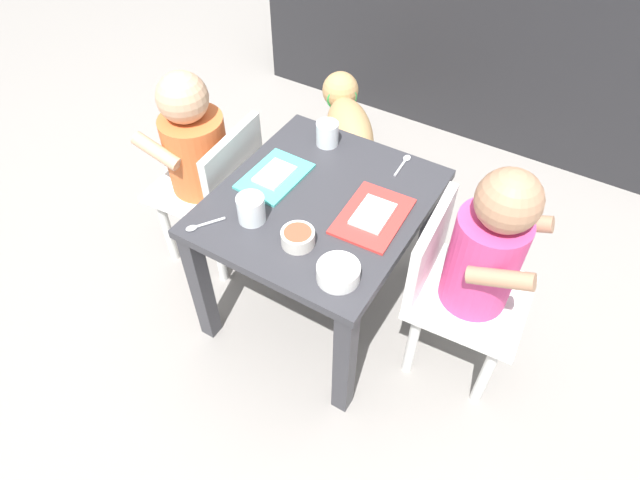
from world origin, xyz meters
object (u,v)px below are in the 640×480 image
food_tray_right (373,216)px  food_tray_left (275,176)px  dining_table (320,221)px  seated_child_left (199,152)px  water_cup_left (327,135)px  seated_child_right (480,257)px  spoon_by_left_tray (403,163)px  spoon_by_right_tray (201,225)px  water_cup_right (251,210)px  cereal_bowl_left_side (338,272)px  veggie_bowl_near (298,237)px  dog (348,124)px

food_tray_right → food_tray_left: bearing=180.0°
dining_table → seated_child_left: 0.42m
food_tray_left → water_cup_left: size_ratio=2.87×
seated_child_right → food_tray_right: bearing=-175.0°
spoon_by_left_tray → spoon_by_right_tray: (-0.32, -0.47, 0.00)m
water_cup_right → dining_table: bearing=54.9°
spoon_by_right_tray → water_cup_left: bearing=78.0°
water_cup_right → cereal_bowl_left_side: 0.28m
seated_child_right → water_cup_right: size_ratio=9.91×
dining_table → veggie_bowl_near: size_ratio=7.16×
food_tray_right → water_cup_left: water_cup_left is taller
veggie_bowl_near → cereal_bowl_left_side: 0.14m
dog → food_tray_left: size_ratio=2.16×
veggie_bowl_near → food_tray_left: bearing=137.2°
dog → veggie_bowl_near: 0.85m
dining_table → veggie_bowl_near: (0.04, -0.16, 0.10)m
food_tray_left → veggie_bowl_near: 0.25m
seated_child_left → spoon_by_left_tray: (0.54, 0.22, 0.03)m
food_tray_right → seated_child_right: bearing=5.0°
water_cup_right → spoon_by_left_tray: (0.23, 0.39, -0.03)m
water_cup_right → spoon_by_right_tray: water_cup_right is taller
water_cup_left → spoon_by_right_tray: (-0.09, -0.44, -0.03)m
seated_child_right → spoon_by_right_tray: bearing=-156.6°
water_cup_left → water_cup_right: 0.36m
food_tray_left → spoon_by_left_tray: (0.27, 0.23, -0.00)m
dining_table → water_cup_right: bearing=-125.1°
cereal_bowl_left_side → spoon_by_left_tray: 0.44m
dining_table → spoon_by_left_tray: size_ratio=5.79×
spoon_by_left_tray → seated_child_right: bearing=-34.9°
veggie_bowl_near → cereal_bowl_left_side: bearing=-17.9°
water_cup_right → spoon_by_right_tray: (-0.09, -0.08, -0.03)m
cereal_bowl_left_side → spoon_by_right_tray: bearing=-175.1°
seated_child_right → food_tray_right: seated_child_right is taller
dining_table → spoon_by_left_tray: 0.28m
food_tray_left → cereal_bowl_left_side: cereal_bowl_left_side is taller
cereal_bowl_left_side → spoon_by_left_tray: cereal_bowl_left_side is taller
spoon_by_left_tray → spoon_by_right_tray: same height
seated_child_left → water_cup_right: 0.36m
seated_child_left → food_tray_left: (0.27, -0.00, 0.03)m
dog → dining_table: bearing=-67.8°
water_cup_left → veggie_bowl_near: size_ratio=0.85×
veggie_bowl_near → dining_table: bearing=102.6°
cereal_bowl_left_side → spoon_by_right_tray: size_ratio=1.10×
water_cup_left → cereal_bowl_left_side: 0.49m
food_tray_left → food_tray_right: size_ratio=0.91×
seated_child_left → water_cup_right: size_ratio=9.49×
food_tray_right → spoon_by_right_tray: size_ratio=2.42×
veggie_bowl_near → spoon_by_left_tray: 0.41m
seated_child_left → water_cup_left: size_ratio=9.65×
food_tray_left → water_cup_right: water_cup_right is taller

